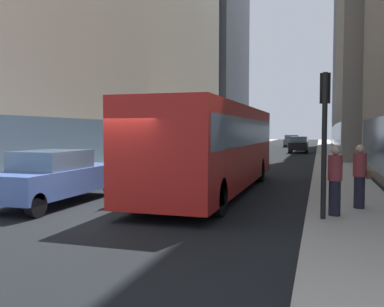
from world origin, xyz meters
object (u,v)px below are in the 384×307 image
(car_black_suv, at_px, (299,145))
(pedestrian_in_coat, at_px, (335,180))
(transit_bus, at_px, (215,143))
(car_grey_wagon, at_px, (292,141))
(car_blue_hatchback, at_px, (56,177))
(pedestrian_with_handbag, at_px, (360,176))
(car_white_van, at_px, (226,147))
(traffic_light_near, at_px, (325,121))
(car_red_coupe, at_px, (212,149))
(dalmatian_dog, at_px, (113,189))

(car_black_suv, relative_size, pedestrian_in_coat, 2.43)
(transit_bus, xyz_separation_m, car_grey_wagon, (0.00, 42.83, -0.95))
(car_blue_hatchback, xyz_separation_m, pedestrian_with_handbag, (8.63, 1.07, 0.19))
(car_white_van, xyz_separation_m, car_blue_hatchback, (-0.00, -23.82, 0.00))
(pedestrian_in_coat, bearing_deg, pedestrian_with_handbag, 60.69)
(pedestrian_with_handbag, distance_m, traffic_light_near, 2.33)
(car_white_van, xyz_separation_m, car_red_coupe, (-0.00, -4.82, -0.00))
(car_blue_hatchback, bearing_deg, pedestrian_in_coat, -0.81)
(pedestrian_in_coat, bearing_deg, car_black_suv, 94.26)
(transit_bus, xyz_separation_m, car_black_suv, (1.60, 27.88, -0.96))
(transit_bus, distance_m, pedestrian_in_coat, 5.62)
(car_black_suv, relative_size, dalmatian_dog, 4.26)
(car_blue_hatchback, xyz_separation_m, car_red_coupe, (0.00, 19.00, -0.00))
(car_white_van, height_order, traffic_light_near, traffic_light_near)
(car_black_suv, bearing_deg, car_white_van, -125.49)
(car_grey_wagon, xyz_separation_m, pedestrian_in_coat, (3.97, -46.74, 0.19))
(car_white_van, distance_m, pedestrian_with_handbag, 24.33)
(dalmatian_dog, bearing_deg, car_red_coupe, 95.73)
(transit_bus, height_order, car_red_coupe, transit_bus)
(car_blue_hatchback, distance_m, car_grey_wagon, 46.80)
(car_white_van, relative_size, car_red_coupe, 1.08)
(car_black_suv, relative_size, car_grey_wagon, 0.95)
(pedestrian_with_handbag, bearing_deg, dalmatian_dog, -171.46)
(car_grey_wagon, bearing_deg, pedestrian_in_coat, -85.15)
(car_white_van, relative_size, traffic_light_near, 1.25)
(car_red_coupe, bearing_deg, pedestrian_with_handbag, -64.28)
(car_blue_hatchback, bearing_deg, transit_bus, 43.50)
(dalmatian_dog, height_order, pedestrian_in_coat, pedestrian_in_coat)
(car_red_coupe, bearing_deg, car_blue_hatchback, -90.00)
(car_grey_wagon, bearing_deg, car_white_van, -99.95)
(car_red_coupe, distance_m, traffic_light_near, 21.04)
(traffic_light_near, bearing_deg, car_black_suv, 93.73)
(dalmatian_dog, relative_size, pedestrian_with_handbag, 0.57)
(car_red_coupe, bearing_deg, car_grey_wagon, 81.76)
(car_white_van, distance_m, traffic_light_near, 25.57)
(car_white_van, bearing_deg, car_red_coupe, -90.00)
(pedestrian_with_handbag, bearing_deg, car_red_coupe, 115.72)
(car_white_van, height_order, car_red_coupe, same)
(car_black_suv, relative_size, traffic_light_near, 1.21)
(car_black_suv, distance_m, dalmatian_dog, 31.83)
(car_black_suv, height_order, car_red_coupe, same)
(car_grey_wagon, bearing_deg, car_red_coupe, -98.24)
(car_grey_wagon, distance_m, pedestrian_in_coat, 46.91)
(car_grey_wagon, relative_size, traffic_light_near, 1.27)
(car_grey_wagon, relative_size, pedestrian_with_handbag, 2.55)
(traffic_light_near, bearing_deg, car_red_coupe, 111.54)
(car_black_suv, bearing_deg, car_grey_wagon, 96.11)
(transit_bus, distance_m, traffic_light_near, 5.72)
(car_black_suv, bearing_deg, transit_bus, -93.28)
(car_black_suv, xyz_separation_m, car_grey_wagon, (-1.60, 14.95, 0.00))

